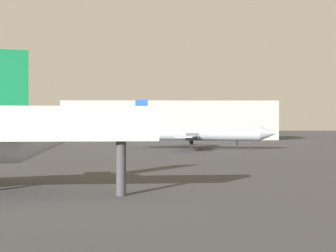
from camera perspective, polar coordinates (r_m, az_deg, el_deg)
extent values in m
cone|color=silver|center=(36.38, -15.12, -1.60)|extent=(4.92, 4.69, 3.64)
cube|color=silver|center=(36.30, -19.10, -1.04)|extent=(5.03, 9.09, 0.17)
cube|color=#147F4C|center=(36.43, -19.94, 5.22)|extent=(3.27, 1.31, 5.03)
cylinder|color=#B2BCCC|center=(88.50, 3.75, -0.92)|extent=(24.27, 7.22, 2.91)
cone|color=#B2BCCC|center=(88.21, 12.63, -0.93)|extent=(3.67, 3.44, 2.91)
cone|color=#B2BCCC|center=(90.88, -4.86, -0.89)|extent=(3.67, 3.44, 2.91)
cube|color=#B2BCCC|center=(88.64, 2.98, -1.20)|extent=(7.38, 24.59, 0.19)
cube|color=#B2BCCC|center=(90.40, -3.63, -0.71)|extent=(3.05, 6.84, 0.13)
cube|color=#1947B2|center=(90.33, -3.39, 1.69)|extent=(2.52, 0.69, 5.23)
cylinder|color=#4C4C54|center=(93.19, 3.74, -1.21)|extent=(2.58, 1.82, 1.42)
cylinder|color=#4C4C54|center=(83.95, 3.11, -1.38)|extent=(2.58, 1.82, 1.42)
cube|color=black|center=(88.16, 8.76, -2.41)|extent=(0.46, 0.46, 1.66)
cube|color=black|center=(90.27, 3.09, -2.34)|extent=(0.46, 0.46, 1.66)
cube|color=black|center=(87.15, 2.86, -2.44)|extent=(0.46, 0.46, 1.66)
cube|color=silver|center=(32.20, -16.95, 0.29)|extent=(17.57, 2.69, 2.40)
cylinder|color=#3F3F44|center=(31.61, -5.99, -5.36)|extent=(0.70, 0.70, 3.84)
cube|color=#B7B7B2|center=(144.57, 0.15, 0.69)|extent=(65.47, 21.66, 11.88)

